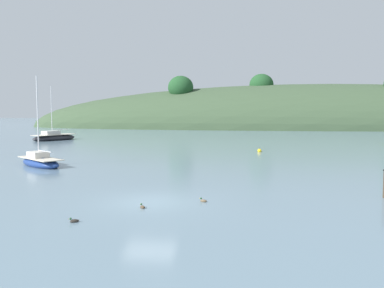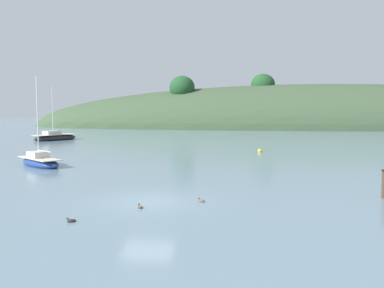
% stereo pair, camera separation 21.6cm
% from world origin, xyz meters
% --- Properties ---
extents(ground_plane, '(400.00, 400.00, 0.00)m').
position_xyz_m(ground_plane, '(0.00, 0.00, 0.00)').
color(ground_plane, slate).
extents(far_shoreline_hill, '(150.00, 36.00, 24.52)m').
position_xyz_m(far_shoreline_hill, '(24.96, 87.49, 0.05)').
color(far_shoreline_hill, '#384C33').
rests_on(far_shoreline_hill, ground).
extents(sailboat_blue_center, '(5.33, 4.91, 7.41)m').
position_xyz_m(sailboat_blue_center, '(-11.41, 11.85, 0.34)').
color(sailboat_blue_center, navy).
rests_on(sailboat_blue_center, ground).
extents(sailboat_orange_cutter, '(5.67, 7.30, 8.21)m').
position_xyz_m(sailboat_orange_cutter, '(-22.64, 39.08, 0.42)').
color(sailboat_orange_cutter, '#232328').
rests_on(sailboat_orange_cutter, ground).
extents(mooring_buoy_channel, '(0.44, 0.44, 0.54)m').
position_xyz_m(mooring_buoy_channel, '(6.78, 24.99, 0.12)').
color(mooring_buoy_channel, yellow).
rests_on(mooring_buoy_channel, ground).
extents(duck_lone_left, '(0.41, 0.31, 0.24)m').
position_xyz_m(duck_lone_left, '(-2.27, -3.88, 0.05)').
color(duck_lone_left, '#2D2823').
rests_on(duck_lone_left, ground).
extents(duck_lead, '(0.35, 0.39, 0.24)m').
position_xyz_m(duck_lead, '(-0.08, -1.27, 0.05)').
color(duck_lead, '#473828').
rests_on(duck_lead, ground).
extents(duck_lone_right, '(0.40, 0.32, 0.24)m').
position_xyz_m(duck_lone_right, '(2.60, 0.31, 0.05)').
color(duck_lone_right, brown).
rests_on(duck_lone_right, ground).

